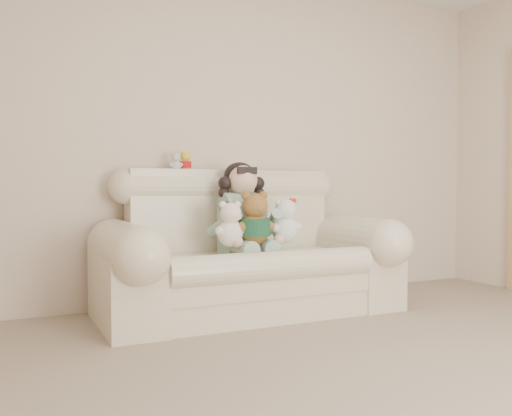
{
  "coord_description": "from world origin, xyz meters",
  "views": [
    {
      "loc": [
        -1.84,
        -1.49,
        0.88
      ],
      "look_at": [
        -0.23,
        1.9,
        0.75
      ],
      "focal_mm": 38.16,
      "sensor_mm": 36.0,
      "label": 1
    }
  ],
  "objects": [
    {
      "name": "wall_back",
      "position": [
        0.0,
        2.5,
        1.3
      ],
      "size": [
        4.5,
        0.0,
        4.5
      ],
      "primitive_type": "plane",
      "rotation": [
        1.57,
        0.0,
        0.0
      ],
      "color": "beige",
      "rests_on": "ground"
    },
    {
      "name": "sofa",
      "position": [
        -0.23,
        2.0,
        0.52
      ],
      "size": [
        2.1,
        0.95,
        1.03
      ],
      "primitive_type": null,
      "color": "beige",
      "rests_on": "floor"
    },
    {
      "name": "seated_child",
      "position": [
        -0.25,
        2.08,
        0.75
      ],
      "size": [
        0.46,
        0.54,
        0.67
      ],
      "primitive_type": null,
      "rotation": [
        0.0,
        0.0,
        0.13
      ],
      "color": "#347D60",
      "rests_on": "sofa"
    },
    {
      "name": "brown_teddy",
      "position": [
        -0.26,
        1.85,
        0.72
      ],
      "size": [
        0.28,
        0.22,
        0.43
      ],
      "primitive_type": null,
      "rotation": [
        0.0,
        0.0,
        -0.01
      ],
      "color": "brown",
      "rests_on": "sofa"
    },
    {
      "name": "white_cat",
      "position": [
        -0.01,
        1.89,
        0.69
      ],
      "size": [
        0.29,
        0.25,
        0.38
      ],
      "primitive_type": null,
      "rotation": [
        0.0,
        0.0,
        -0.29
      ],
      "color": "white",
      "rests_on": "sofa"
    },
    {
      "name": "cream_teddy",
      "position": [
        -0.44,
        1.85,
        0.68
      ],
      "size": [
        0.23,
        0.18,
        0.36
      ],
      "primitive_type": null,
      "rotation": [
        0.0,
        0.0,
        -0.01
      ],
      "color": "white",
      "rests_on": "sofa"
    },
    {
      "name": "yellow_mini_bear",
      "position": [
        -0.58,
        2.37,
        1.1
      ],
      "size": [
        0.12,
        0.1,
        0.18
      ],
      "primitive_type": null,
      "rotation": [
        0.0,
        0.0,
        0.13
      ],
      "color": "yellow",
      "rests_on": "sofa"
    },
    {
      "name": "grey_mini_plush",
      "position": [
        -0.66,
        2.34,
        1.09
      ],
      "size": [
        0.13,
        0.11,
        0.16
      ],
      "primitive_type": null,
      "rotation": [
        0.0,
        0.0,
        -0.35
      ],
      "color": "silver",
      "rests_on": "sofa"
    }
  ]
}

